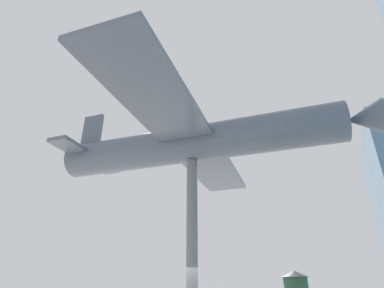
{
  "coord_description": "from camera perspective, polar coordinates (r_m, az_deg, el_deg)",
  "views": [
    {
      "loc": [
        10.88,
        5.35,
        1.86
      ],
      "look_at": [
        0.0,
        0.0,
        7.65
      ],
      "focal_mm": 28.0,
      "sensor_mm": 36.0,
      "label": 1
    }
  ],
  "objects": [
    {
      "name": "support_pylon_central",
      "position": [
        12.22,
        0.0,
        -18.2
      ],
      "size": [
        0.45,
        0.45,
        6.83
      ],
      "color": "slate",
      "rests_on": "ground_plane"
    },
    {
      "name": "suspended_airplane",
      "position": [
        13.37,
        0.95,
        0.21
      ],
      "size": [
        14.43,
        14.31,
        3.34
      ],
      "rotation": [
        0.0,
        0.0,
        0.12
      ],
      "color": "#4C5666",
      "rests_on": "support_pylon_central"
    }
  ]
}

